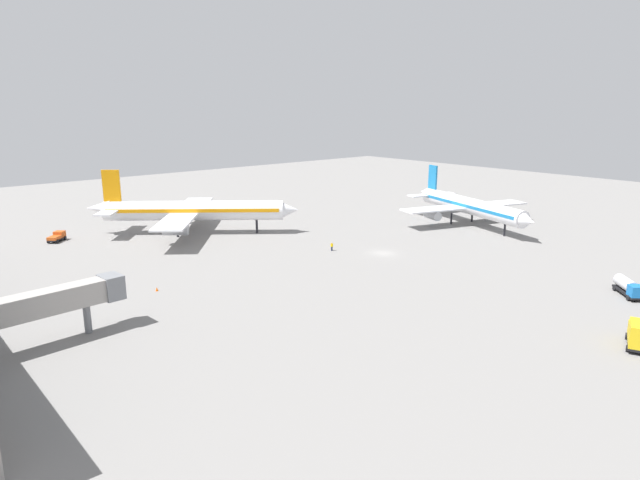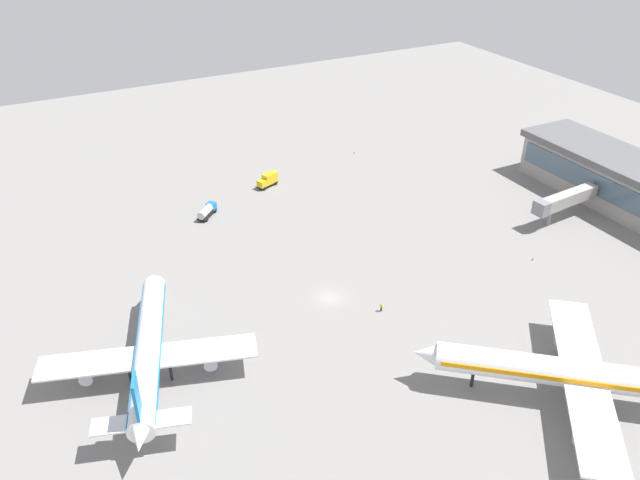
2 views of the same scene
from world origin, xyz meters
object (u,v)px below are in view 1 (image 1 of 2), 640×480
object	(u,v)px
airplane_at_gate	(469,206)
fuel_truck	(629,287)
catering_truck	(638,334)
pushback_tractor	(57,237)
airplane_taxiing	(192,211)
safety_cone_near_gate	(157,289)
ground_crew_worker	(332,247)

from	to	relation	value
airplane_at_gate	fuel_truck	distance (m)	51.00
catering_truck	pushback_tractor	size ratio (longest dim) A/B	1.32
airplane_taxiing	fuel_truck	xyz separation A→B (m)	(79.32, 29.14, -3.73)
airplane_at_gate	pushback_tractor	size ratio (longest dim) A/B	8.98
catering_truck	safety_cone_near_gate	bearing A→B (deg)	99.53
fuel_truck	pushback_tractor	bearing A→B (deg)	-104.73
airplane_at_gate	ground_crew_worker	distance (m)	40.64
fuel_truck	catering_truck	xyz separation A→B (m)	(7.86, -18.45, 0.31)
airplane_at_gate	ground_crew_worker	world-z (taller)	airplane_at_gate
airplane_taxiing	pushback_tractor	world-z (taller)	airplane_taxiing
catering_truck	ground_crew_worker	world-z (taller)	catering_truck
airplane_at_gate	fuel_truck	size ratio (longest dim) A/B	6.91
airplane_at_gate	safety_cone_near_gate	world-z (taller)	airplane_at_gate
airplane_taxiing	catering_truck	bearing A→B (deg)	-43.88
fuel_truck	ground_crew_worker	bearing A→B (deg)	-116.91
fuel_truck	safety_cone_near_gate	distance (m)	70.93
airplane_taxiing	ground_crew_worker	bearing A→B (deg)	-28.03
ground_crew_worker	safety_cone_near_gate	xyz separation A→B (m)	(0.05, -36.14, -0.55)
catering_truck	pushback_tractor	xyz separation A→B (m)	(-99.22, -35.54, -0.73)
fuel_truck	ground_crew_worker	size ratio (longest dim) A/B	3.48
ground_crew_worker	safety_cone_near_gate	size ratio (longest dim) A/B	2.78
fuel_truck	pushback_tractor	xyz separation A→B (m)	(-91.36, -53.99, -0.42)
pushback_tractor	fuel_truck	bearing A→B (deg)	-105.08
airplane_taxiing	catering_truck	distance (m)	87.90
safety_cone_near_gate	catering_truck	bearing A→B (deg)	31.07
fuel_truck	catering_truck	world-z (taller)	catering_truck
airplane_at_gate	safety_cone_near_gate	distance (m)	76.66
airplane_at_gate	safety_cone_near_gate	bearing A→B (deg)	-74.72
catering_truck	pushback_tractor	bearing A→B (deg)	88.17
ground_crew_worker	fuel_truck	bearing A→B (deg)	-85.42
ground_crew_worker	catering_truck	bearing A→B (deg)	-106.32
fuel_truck	ground_crew_worker	distance (m)	50.71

